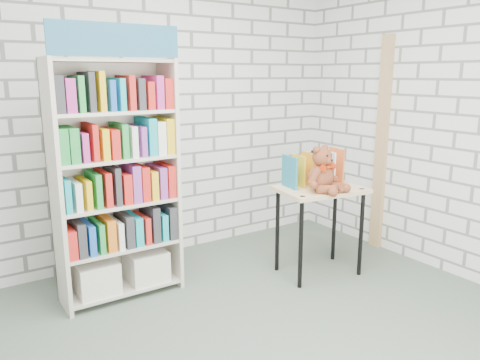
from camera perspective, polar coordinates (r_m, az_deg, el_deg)
room_shell at (r=2.54m, az=1.66°, el=13.90°), size 4.52×4.02×2.81m
bookshelf at (r=3.70m, az=-14.87°, el=0.08°), size 0.93×0.36×2.08m
display_table at (r=4.10m, az=9.73°, el=-2.41°), size 0.79×0.61×0.78m
table_books at (r=4.14m, az=8.95°, el=1.45°), size 0.53×0.30×0.30m
teddy_bear at (r=3.92m, az=10.13°, el=0.82°), size 0.35×0.34×0.38m
door_trim at (r=4.82m, az=16.86°, el=4.09°), size 0.05×0.12×2.10m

